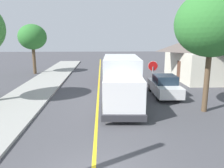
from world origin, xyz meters
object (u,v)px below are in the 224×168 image
object	(u,v)px
street_tree_down_block	(32,37)
stop_sign	(153,71)
parked_car_near	(121,74)
box_truck	(122,79)
parked_car_mid	(117,65)
house_across_street	(215,53)
street_tree_far_side	(212,24)
parked_van_across	(164,86)

from	to	relation	value
street_tree_down_block	stop_sign	bearing A→B (deg)	-38.86
parked_car_near	stop_sign	distance (m)	5.34
box_truck	parked_car_near	xyz separation A→B (m)	(0.57, 7.58, -0.97)
parked_car_mid	house_across_street	distance (m)	12.04
house_across_street	street_tree_down_block	xyz separation A→B (m)	(-20.59, 4.10, 1.67)
house_across_street	street_tree_down_block	size ratio (longest dim) A/B	1.55
house_across_street	street_tree_far_side	size ratio (longest dim) A/B	1.29
house_across_street	street_tree_far_side	world-z (taller)	street_tree_far_side
box_truck	parked_van_across	bearing A→B (deg)	28.51
parked_van_across	street_tree_far_side	world-z (taller)	street_tree_far_side
parked_car_mid	parked_van_across	xyz separation A→B (m)	(2.90, -12.89, 0.00)
parked_van_across	street_tree_down_block	world-z (taller)	street_tree_down_block
parked_car_near	house_across_street	size ratio (longest dim) A/B	0.47
house_across_street	parked_car_near	bearing A→B (deg)	-173.21
box_truck	parked_van_across	xyz separation A→B (m)	(3.55, 1.93, -0.97)
house_across_street	parked_car_mid	bearing A→B (deg)	149.59
box_truck	parked_car_mid	bearing A→B (deg)	87.48
parked_car_near	parked_car_mid	bearing A→B (deg)	89.38
box_truck	stop_sign	world-z (taller)	box_truck
parked_car_mid	stop_sign	size ratio (longest dim) A/B	1.67
house_across_street	stop_sign	bearing A→B (deg)	-143.61
stop_sign	street_tree_far_side	bearing A→B (deg)	-63.73
house_across_street	box_truck	bearing A→B (deg)	-141.04
parked_car_near	box_truck	bearing A→B (deg)	-94.33
parked_car_mid	stop_sign	bearing A→B (deg)	-79.87
street_tree_down_block	parked_car_near	bearing A→B (deg)	-27.40
parked_car_near	house_across_street	distance (m)	10.58
parked_car_near	parked_car_mid	size ratio (longest dim) A/B	1.00
parked_van_across	stop_sign	world-z (taller)	stop_sign
parked_car_mid	house_across_street	size ratio (longest dim) A/B	0.47
parked_van_across	stop_sign	bearing A→B (deg)	129.75
parked_car_mid	street_tree_down_block	size ratio (longest dim) A/B	0.74
parked_car_near	street_tree_down_block	distance (m)	12.14
box_truck	house_across_street	xyz separation A→B (m)	(10.89, 8.81, 1.03)
parked_car_mid	house_across_street	bearing A→B (deg)	-30.41
parked_car_near	street_tree_far_side	xyz separation A→B (m)	(4.50, -9.36, 4.52)
parked_car_mid	stop_sign	xyz separation A→B (m)	(2.14, -11.98, 1.06)
parked_car_near	stop_sign	size ratio (longest dim) A/B	1.67
parked_van_across	street_tree_far_side	distance (m)	6.04
street_tree_down_block	house_across_street	bearing A→B (deg)	-11.25
street_tree_far_side	street_tree_down_block	bearing A→B (deg)	135.18
parked_car_near	stop_sign	xyz separation A→B (m)	(2.22, -4.74, 1.06)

